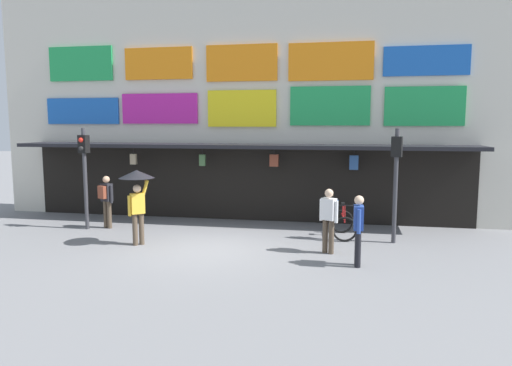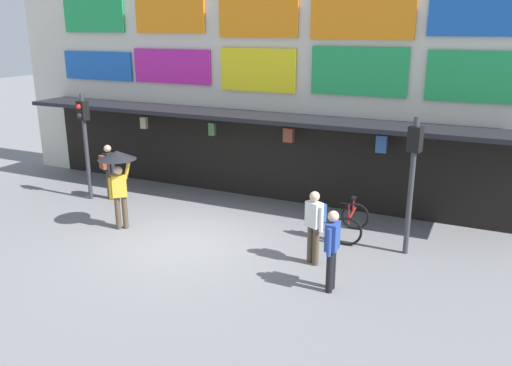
% 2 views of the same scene
% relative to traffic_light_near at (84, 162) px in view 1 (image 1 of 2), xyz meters
% --- Properties ---
extents(ground_plane, '(80.00, 80.00, 0.00)m').
position_rel_traffic_light_near_xyz_m(ground_plane, '(4.53, -1.61, -2.14)').
color(ground_plane, slate).
extents(shopfront, '(18.00, 2.60, 8.00)m').
position_rel_traffic_light_near_xyz_m(shopfront, '(4.54, 2.96, 1.82)').
color(shopfront, beige).
rests_on(shopfront, ground).
extents(traffic_light_near, '(0.30, 0.34, 3.20)m').
position_rel_traffic_light_near_xyz_m(traffic_light_near, '(0.00, 0.00, 0.00)').
color(traffic_light_near, '#38383D').
rests_on(traffic_light_near, ground).
extents(traffic_light_far, '(0.33, 0.35, 3.20)m').
position_rel_traffic_light_near_xyz_m(traffic_light_far, '(9.42, 0.02, 0.00)').
color(traffic_light_far, '#38383D').
rests_on(traffic_light_far, ground).
extents(bicycle_parked, '(0.82, 1.22, 1.05)m').
position_rel_traffic_light_near_xyz_m(bicycle_parked, '(8.01, 0.41, -1.75)').
color(bicycle_parked, black).
rests_on(bicycle_parked, ground).
extents(pedestrian_with_umbrella, '(0.96, 0.96, 2.08)m').
position_rel_traffic_light_near_xyz_m(pedestrian_with_umbrella, '(2.47, -1.56, -0.50)').
color(pedestrian_with_umbrella, brown).
rests_on(pedestrian_with_umbrella, ground).
extents(pedestrian_in_green, '(0.49, 0.45, 1.68)m').
position_rel_traffic_light_near_xyz_m(pedestrian_in_green, '(0.56, 0.24, -1.16)').
color(pedestrian_in_green, brown).
rests_on(pedestrian_in_green, ground).
extents(pedestrian_in_purple, '(0.48, 0.46, 1.68)m').
position_rel_traffic_light_near_xyz_m(pedestrian_in_purple, '(7.66, -1.41, -1.16)').
color(pedestrian_in_purple, brown).
rests_on(pedestrian_in_purple, ground).
extents(pedestrian_in_white, '(0.22, 0.53, 1.68)m').
position_rel_traffic_light_near_xyz_m(pedestrian_in_white, '(8.37, -2.44, -1.19)').
color(pedestrian_in_white, black).
rests_on(pedestrian_in_white, ground).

